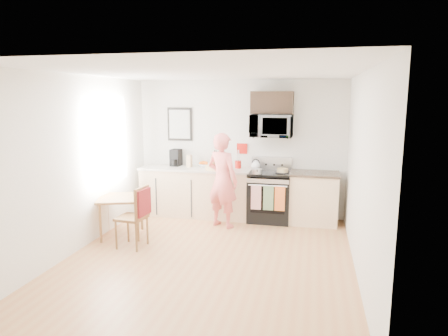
% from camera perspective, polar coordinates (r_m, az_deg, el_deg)
% --- Properties ---
extents(floor, '(4.60, 4.60, 0.00)m').
position_cam_1_polar(floor, '(5.87, -2.08, -12.70)').
color(floor, '#AA6D42').
rests_on(floor, ground).
extents(back_wall, '(4.00, 0.04, 2.60)m').
position_cam_1_polar(back_wall, '(7.72, 2.25, 2.81)').
color(back_wall, silver).
rests_on(back_wall, floor).
extents(front_wall, '(4.00, 0.04, 2.60)m').
position_cam_1_polar(front_wall, '(3.38, -12.32, -6.75)').
color(front_wall, silver).
rests_on(front_wall, floor).
extents(left_wall, '(0.04, 4.60, 2.60)m').
position_cam_1_polar(left_wall, '(6.31, -20.00, 0.61)').
color(left_wall, silver).
rests_on(left_wall, floor).
extents(right_wall, '(0.04, 4.60, 2.60)m').
position_cam_1_polar(right_wall, '(5.35, 19.02, -0.92)').
color(right_wall, silver).
rests_on(right_wall, floor).
extents(ceiling, '(4.00, 4.60, 0.04)m').
position_cam_1_polar(ceiling, '(5.42, -2.25, 13.55)').
color(ceiling, white).
rests_on(ceiling, back_wall).
extents(window, '(0.06, 1.40, 1.50)m').
position_cam_1_polar(window, '(6.94, -16.31, 3.69)').
color(window, white).
rests_on(window, left_wall).
extents(cabinet_left, '(2.10, 0.60, 0.90)m').
position_cam_1_polar(cabinet_left, '(7.77, -4.02, -3.53)').
color(cabinet_left, tan).
rests_on(cabinet_left, floor).
extents(countertop_left, '(2.14, 0.64, 0.04)m').
position_cam_1_polar(countertop_left, '(7.67, -4.07, -0.12)').
color(countertop_left, beige).
rests_on(countertop_left, cabinet_left).
extents(cabinet_right, '(0.84, 0.60, 0.90)m').
position_cam_1_polar(cabinet_right, '(7.45, 12.68, -4.34)').
color(cabinet_right, tan).
rests_on(cabinet_right, floor).
extents(countertop_right, '(0.88, 0.64, 0.04)m').
position_cam_1_polar(countertop_right, '(7.35, 12.81, -0.79)').
color(countertop_right, black).
rests_on(countertop_right, cabinet_right).
extents(range, '(0.76, 0.70, 1.16)m').
position_cam_1_polar(range, '(7.47, 6.51, -4.23)').
color(range, black).
rests_on(range, floor).
extents(microwave, '(0.76, 0.51, 0.42)m').
position_cam_1_polar(microwave, '(7.37, 6.80, 6.01)').
color(microwave, '#B8B9BD').
rests_on(microwave, back_wall).
extents(upper_cabinet, '(0.76, 0.35, 0.40)m').
position_cam_1_polar(upper_cabinet, '(7.39, 6.91, 9.28)').
color(upper_cabinet, black).
rests_on(upper_cabinet, back_wall).
extents(wall_art, '(0.50, 0.04, 0.65)m').
position_cam_1_polar(wall_art, '(7.96, -6.34, 6.23)').
color(wall_art, black).
rests_on(wall_art, back_wall).
extents(wall_trivet, '(0.20, 0.02, 0.20)m').
position_cam_1_polar(wall_trivet, '(7.69, 2.59, 2.79)').
color(wall_trivet, '#A6150E').
rests_on(wall_trivet, back_wall).
extents(person, '(0.72, 0.61, 1.67)m').
position_cam_1_polar(person, '(6.99, -0.22, -1.77)').
color(person, '#D53C3A').
rests_on(person, floor).
extents(dining_table, '(0.78, 0.78, 0.66)m').
position_cam_1_polar(dining_table, '(6.78, -14.46, -4.66)').
color(dining_table, brown).
rests_on(dining_table, floor).
extents(chair, '(0.48, 0.43, 0.95)m').
position_cam_1_polar(chair, '(6.17, -12.05, -5.72)').
color(chair, brown).
rests_on(chair, floor).
extents(knife_block, '(0.16, 0.18, 0.22)m').
position_cam_1_polar(knife_block, '(7.74, -1.32, 0.99)').
color(knife_block, brown).
rests_on(knife_block, countertop_left).
extents(utensil_crock, '(0.12, 0.12, 0.35)m').
position_cam_1_polar(utensil_crock, '(7.58, 2.02, 1.02)').
color(utensil_crock, '#A6150E').
rests_on(utensil_crock, countertop_left).
extents(fruit_bowl, '(0.27, 0.27, 0.11)m').
position_cam_1_polar(fruit_bowl, '(7.79, -2.87, 0.53)').
color(fruit_bowl, white).
rests_on(fruit_bowl, countertop_left).
extents(milk_carton, '(0.10, 0.10, 0.23)m').
position_cam_1_polar(milk_carton, '(7.74, -4.98, 0.99)').
color(milk_carton, tan).
rests_on(milk_carton, countertop_left).
extents(coffee_maker, '(0.20, 0.28, 0.33)m').
position_cam_1_polar(coffee_maker, '(7.91, -6.90, 1.42)').
color(coffee_maker, black).
rests_on(coffee_maker, countertop_left).
extents(bread_bag, '(0.31, 0.22, 0.10)m').
position_cam_1_polar(bread_bag, '(7.34, -1.49, 0.02)').
color(bread_bag, '#DCB673').
rests_on(bread_bag, countertop_left).
extents(cake, '(0.25, 0.25, 0.08)m').
position_cam_1_polar(cake, '(7.29, 8.35, -0.38)').
color(cake, black).
rests_on(cake, range).
extents(kettle, '(0.17, 0.17, 0.21)m').
position_cam_1_polar(kettle, '(7.49, 4.56, 0.37)').
color(kettle, white).
rests_on(kettle, range).
extents(pot, '(0.18, 0.31, 0.09)m').
position_cam_1_polar(pot, '(7.16, 4.71, -0.44)').
color(pot, '#B8B9BD').
rests_on(pot, range).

